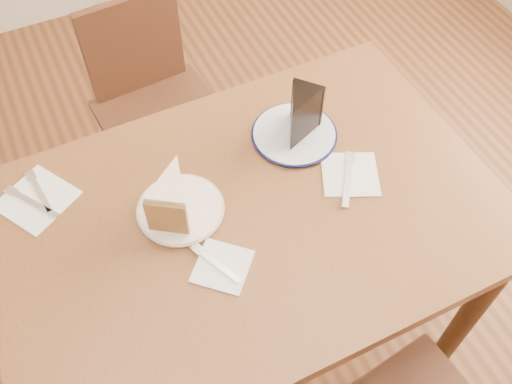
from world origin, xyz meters
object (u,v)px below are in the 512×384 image
Objects in this scene: plate_navy at (294,134)px; carrot_cake at (174,193)px; chocolate_cake at (299,119)px; plate_cream at (181,209)px; chair_far at (156,106)px; table at (248,235)px.

plate_navy is 1.68× the size of carrot_cake.
chocolate_cake is (0.36, 0.07, 0.01)m from carrot_cake.
carrot_cake is (-0.01, 0.01, 0.06)m from plate_cream.
plate_navy is (0.22, -0.56, 0.31)m from chair_far.
carrot_cake is 0.37m from chocolate_cake.
carrot_cake is at bearing 150.15° from table.
plate_navy is at bearing 107.43° from chair_far.
plate_cream is 0.93× the size of plate_navy.
plate_navy is 0.37m from carrot_cake.
plate_cream and plate_navy have the same top height.
chair_far reaches higher than plate_cream.
table is at bearing -142.10° from plate_navy.
carrot_cake is (-0.14, -0.64, 0.37)m from chair_far.
table is 0.76m from chair_far.
table is 9.60× the size of chocolate_cake.
table is at bearing -27.92° from plate_cream.
carrot_cake is at bearing -167.05° from plate_navy.
plate_navy is at bearing 37.90° from table.
plate_cream is 0.37m from chocolate_cake.
table is 0.32m from chocolate_cake.
chocolate_cake is (0.22, 0.15, 0.17)m from table.
chair_far is 6.30× the size of carrot_cake.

